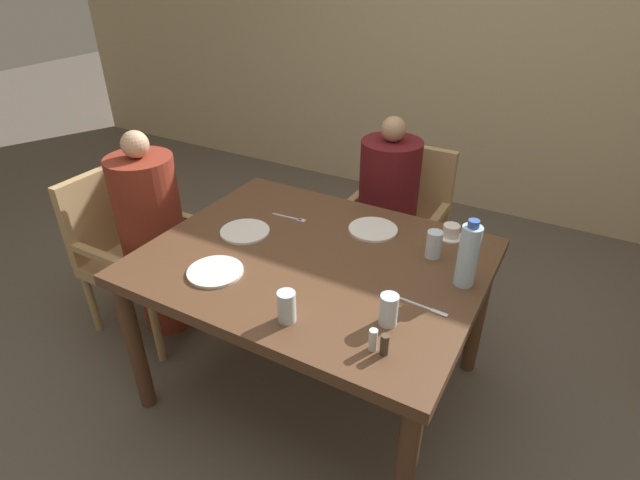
% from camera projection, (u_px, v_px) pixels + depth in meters
% --- Properties ---
extents(ground_plane, '(16.00, 16.00, 0.00)m').
position_uv_depth(ground_plane, '(315.00, 384.00, 2.44)').
color(ground_plane, '#60564C').
extents(wall_back, '(8.00, 0.06, 2.80)m').
position_uv_depth(wall_back, '(480.00, 19.00, 3.44)').
color(wall_back, '#C6B289').
rests_on(wall_back, ground_plane).
extents(dining_table, '(1.36, 1.08, 0.74)m').
position_uv_depth(dining_table, '(314.00, 273.00, 2.10)').
color(dining_table, brown).
rests_on(dining_table, ground_plane).
extents(chair_left_side, '(0.54, 0.54, 0.87)m').
position_uv_depth(chair_left_side, '(137.00, 245.00, 2.65)').
color(chair_left_side, tan).
rests_on(chair_left_side, ground_plane).
extents(diner_in_left_chair, '(0.32, 0.32, 1.12)m').
position_uv_depth(diner_in_left_chair, '(153.00, 235.00, 2.54)').
color(diner_in_left_chair, maroon).
rests_on(diner_in_left_chair, ground_plane).
extents(chair_far_side, '(0.54, 0.54, 0.87)m').
position_uv_depth(chair_far_side, '(395.00, 218.00, 2.91)').
color(chair_far_side, tan).
rests_on(chair_far_side, ground_plane).
extents(diner_in_far_chair, '(0.32, 0.32, 1.11)m').
position_uv_depth(diner_in_far_chair, '(387.00, 213.00, 2.75)').
color(diner_in_far_chair, '#5B1419').
rests_on(diner_in_far_chair, ground_plane).
extents(plate_main_left, '(0.22, 0.22, 0.01)m').
position_uv_depth(plate_main_left, '(215.00, 272.00, 1.95)').
color(plate_main_left, white).
rests_on(plate_main_left, dining_table).
extents(plate_main_right, '(0.22, 0.22, 0.01)m').
position_uv_depth(plate_main_right, '(245.00, 231.00, 2.22)').
color(plate_main_right, white).
rests_on(plate_main_right, dining_table).
extents(plate_dessert_center, '(0.22, 0.22, 0.01)m').
position_uv_depth(plate_dessert_center, '(373.00, 229.00, 2.24)').
color(plate_dessert_center, white).
rests_on(plate_dessert_center, dining_table).
extents(teacup_with_saucer, '(0.11, 0.11, 0.06)m').
position_uv_depth(teacup_with_saucer, '(451.00, 232.00, 2.17)').
color(teacup_with_saucer, white).
rests_on(teacup_with_saucer, dining_table).
extents(water_bottle, '(0.08, 0.08, 0.27)m').
position_uv_depth(water_bottle, '(468.00, 255.00, 1.83)').
color(water_bottle, silver).
rests_on(water_bottle, dining_table).
extents(glass_tall_near, '(0.06, 0.06, 0.12)m').
position_uv_depth(glass_tall_near, '(434.00, 244.00, 2.03)').
color(glass_tall_near, silver).
rests_on(glass_tall_near, dining_table).
extents(glass_tall_mid, '(0.06, 0.06, 0.12)m').
position_uv_depth(glass_tall_mid, '(287.00, 307.00, 1.68)').
color(glass_tall_mid, silver).
rests_on(glass_tall_mid, dining_table).
extents(glass_tall_far, '(0.06, 0.06, 0.12)m').
position_uv_depth(glass_tall_far, '(389.00, 310.00, 1.67)').
color(glass_tall_far, silver).
rests_on(glass_tall_far, dining_table).
extents(salt_shaker, '(0.03, 0.03, 0.08)m').
position_uv_depth(salt_shaker, '(373.00, 340.00, 1.57)').
color(salt_shaker, white).
rests_on(salt_shaker, dining_table).
extents(pepper_shaker, '(0.03, 0.03, 0.07)m').
position_uv_depth(pepper_shaker, '(385.00, 345.00, 1.55)').
color(pepper_shaker, '#4C3D2D').
rests_on(pepper_shaker, dining_table).
extents(fork_beside_plate, '(0.17, 0.03, 0.00)m').
position_uv_depth(fork_beside_plate, '(293.00, 218.00, 2.33)').
color(fork_beside_plate, silver).
rests_on(fork_beside_plate, dining_table).
extents(knife_beside_plate, '(0.19, 0.03, 0.00)m').
position_uv_depth(knife_beside_plate, '(425.00, 308.00, 1.76)').
color(knife_beside_plate, silver).
rests_on(knife_beside_plate, dining_table).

